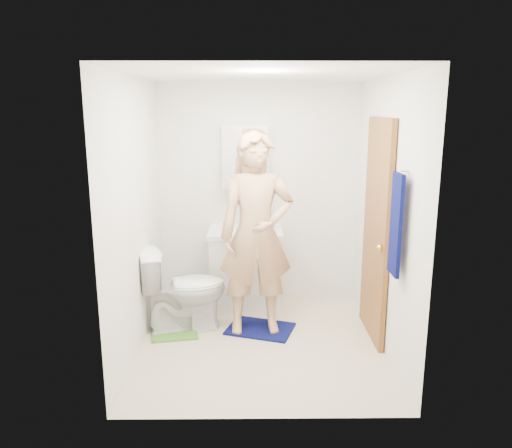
% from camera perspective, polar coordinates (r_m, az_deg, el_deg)
% --- Properties ---
extents(floor, '(2.20, 2.40, 0.02)m').
position_cam_1_polar(floor, '(4.80, 0.55, -13.32)').
color(floor, beige).
rests_on(floor, ground).
extents(ceiling, '(2.20, 2.40, 0.02)m').
position_cam_1_polar(ceiling, '(4.31, 0.62, 16.88)').
color(ceiling, white).
rests_on(ceiling, ground).
extents(wall_back, '(2.20, 0.02, 2.40)m').
position_cam_1_polar(wall_back, '(5.59, 0.34, 3.56)').
color(wall_back, white).
rests_on(wall_back, ground).
extents(wall_front, '(2.20, 0.02, 2.40)m').
position_cam_1_polar(wall_front, '(3.23, 1.00, -3.59)').
color(wall_front, white).
rests_on(wall_front, ground).
extents(wall_left, '(0.02, 2.40, 2.40)m').
position_cam_1_polar(wall_left, '(4.51, -13.65, 0.89)').
color(wall_left, white).
rests_on(wall_left, ground).
extents(wall_right, '(0.02, 2.40, 2.40)m').
position_cam_1_polar(wall_right, '(4.56, 14.68, 0.94)').
color(wall_right, white).
rests_on(wall_right, ground).
extents(vanity_cabinet, '(0.75, 0.55, 0.80)m').
position_cam_1_polar(vanity_cabinet, '(5.49, -1.20, -5.22)').
color(vanity_cabinet, white).
rests_on(vanity_cabinet, floor).
extents(countertop, '(0.79, 0.59, 0.05)m').
position_cam_1_polar(countertop, '(5.37, -1.22, -0.91)').
color(countertop, white).
rests_on(countertop, vanity_cabinet).
extents(sink_basin, '(0.40, 0.40, 0.03)m').
position_cam_1_polar(sink_basin, '(5.37, -1.22, -0.76)').
color(sink_basin, white).
rests_on(sink_basin, countertop).
extents(faucet, '(0.03, 0.03, 0.12)m').
position_cam_1_polar(faucet, '(5.53, -1.20, 0.39)').
color(faucet, silver).
rests_on(faucet, countertop).
extents(medicine_cabinet, '(0.50, 0.12, 0.70)m').
position_cam_1_polar(medicine_cabinet, '(5.46, -1.23, 7.57)').
color(medicine_cabinet, white).
rests_on(medicine_cabinet, wall_back).
extents(mirror_panel, '(0.46, 0.01, 0.66)m').
position_cam_1_polar(mirror_panel, '(5.40, -1.24, 7.51)').
color(mirror_panel, white).
rests_on(mirror_panel, wall_back).
extents(door, '(0.05, 0.80, 2.05)m').
position_cam_1_polar(door, '(4.73, 13.56, -0.75)').
color(door, brown).
rests_on(door, ground).
extents(door_knob, '(0.07, 0.07, 0.07)m').
position_cam_1_polar(door_knob, '(4.43, 13.99, -2.68)').
color(door_knob, gold).
rests_on(door_knob, door).
extents(towel, '(0.03, 0.24, 0.80)m').
position_cam_1_polar(towel, '(3.99, 15.71, -0.08)').
color(towel, '#080D4B').
rests_on(towel, wall_right).
extents(towel_hook, '(0.06, 0.02, 0.02)m').
position_cam_1_polar(towel_hook, '(3.93, 16.65, 5.89)').
color(towel_hook, silver).
rests_on(towel_hook, wall_right).
extents(toilet, '(0.90, 0.65, 0.82)m').
position_cam_1_polar(toilet, '(4.94, -8.28, -7.34)').
color(toilet, white).
rests_on(toilet, floor).
extents(bath_mat, '(0.73, 0.61, 0.02)m').
position_cam_1_polar(bath_mat, '(5.01, 0.48, -11.88)').
color(bath_mat, '#080D4B').
rests_on(bath_mat, floor).
extents(green_rug, '(0.49, 0.44, 0.02)m').
position_cam_1_polar(green_rug, '(5.00, -9.30, -12.13)').
color(green_rug, '#4F9030').
rests_on(green_rug, floor).
extents(soap_dispenser, '(0.09, 0.09, 0.17)m').
position_cam_1_polar(soap_dispenser, '(5.27, -3.29, 0.01)').
color(soap_dispenser, '#C45B72').
rests_on(soap_dispenser, countertop).
extents(toothbrush_cup, '(0.16, 0.16, 0.11)m').
position_cam_1_polar(toothbrush_cup, '(5.47, 1.46, 0.19)').
color(toothbrush_cup, '#77408C').
rests_on(toothbrush_cup, countertop).
extents(man, '(0.73, 0.52, 1.91)m').
position_cam_1_polar(man, '(4.66, 0.06, -1.21)').
color(man, tan).
rests_on(man, bath_mat).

